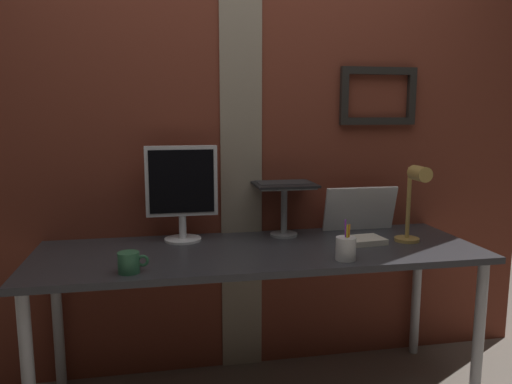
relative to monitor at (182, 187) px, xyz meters
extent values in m
cube|color=brown|center=(0.31, 0.18, 0.32)|extent=(3.28, 0.12, 2.66)
cube|color=gray|center=(0.31, 0.12, 0.32)|extent=(0.21, 0.01, 2.66)
cube|color=black|center=(1.05, 0.10, 0.57)|extent=(0.42, 0.03, 0.04)
cube|color=black|center=(1.05, 0.10, 0.31)|extent=(0.42, 0.03, 0.04)
cube|color=black|center=(0.86, 0.10, 0.44)|extent=(0.04, 0.03, 0.22)
cube|color=black|center=(1.24, 0.10, 0.44)|extent=(0.04, 0.03, 0.22)
cube|color=#333338|center=(0.34, -0.22, -0.28)|extent=(2.04, 0.68, 0.03)
cylinder|color=#B2B2B7|center=(-0.62, -0.50, -0.65)|extent=(0.05, 0.05, 0.71)
cylinder|color=#B2B2B7|center=(1.30, -0.50, -0.65)|extent=(0.05, 0.05, 0.71)
cylinder|color=#B2B2B7|center=(-0.62, 0.06, -0.65)|extent=(0.05, 0.05, 0.71)
cylinder|color=#B2B2B7|center=(1.30, 0.06, -0.65)|extent=(0.05, 0.05, 0.71)
cylinder|color=white|center=(0.00, 0.00, -0.26)|extent=(0.18, 0.18, 0.01)
cylinder|color=white|center=(0.00, 0.00, -0.20)|extent=(0.04, 0.04, 0.11)
cube|color=white|center=(0.00, 0.00, 0.03)|extent=(0.34, 0.04, 0.34)
cube|color=black|center=(0.00, -0.02, 0.03)|extent=(0.31, 0.00, 0.30)
cylinder|color=gray|center=(0.51, 0.00, -0.26)|extent=(0.14, 0.14, 0.01)
cylinder|color=gray|center=(0.51, 0.00, -0.14)|extent=(0.03, 0.03, 0.24)
cube|color=gray|center=(0.51, 0.00, -0.01)|extent=(0.28, 0.22, 0.01)
cube|color=black|center=(0.51, 0.00, 0.00)|extent=(0.31, 0.26, 0.01)
cube|color=#2D2D30|center=(0.51, 0.02, 0.01)|extent=(0.27, 0.17, 0.00)
cube|color=black|center=(0.51, 0.17, 0.12)|extent=(0.31, 0.09, 0.23)
cube|color=black|center=(0.51, 0.17, 0.11)|extent=(0.28, 0.07, 0.20)
cube|color=white|center=(0.93, 0.03, -0.15)|extent=(0.39, 0.08, 0.24)
cylinder|color=tan|center=(1.08, -0.22, -0.26)|extent=(0.12, 0.12, 0.02)
cylinder|color=tan|center=(1.08, -0.22, -0.08)|extent=(0.02, 0.02, 0.35)
cylinder|color=tan|center=(1.08, -0.31, 0.08)|extent=(0.07, 0.11, 0.07)
cylinder|color=white|center=(0.67, -0.46, -0.22)|extent=(0.09, 0.09, 0.10)
cylinder|color=purple|center=(0.67, -0.46, -0.17)|extent=(0.02, 0.02, 0.17)
cylinder|color=orange|center=(0.68, -0.46, -0.18)|extent=(0.01, 0.02, 0.15)
cylinder|color=yellow|center=(0.67, -0.47, -0.18)|extent=(0.01, 0.01, 0.15)
cylinder|color=blue|center=(0.68, -0.45, -0.19)|extent=(0.02, 0.02, 0.14)
cylinder|color=#33724C|center=(-0.23, -0.46, -0.23)|extent=(0.08, 0.08, 0.08)
torus|color=#33724C|center=(-0.18, -0.46, -0.22)|extent=(0.05, 0.01, 0.05)
cube|color=silver|center=(0.85, -0.22, -0.25)|extent=(0.21, 0.16, 0.03)
camera|label=1|loc=(-0.10, -2.38, 0.35)|focal=34.59mm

